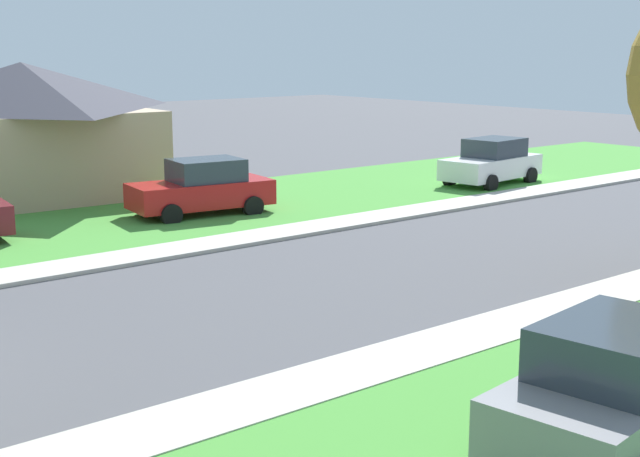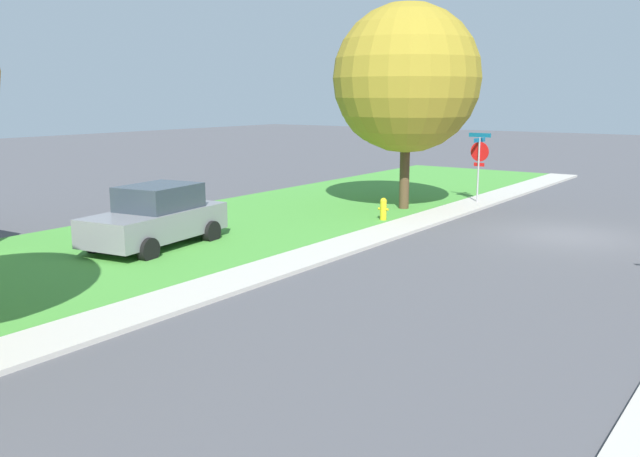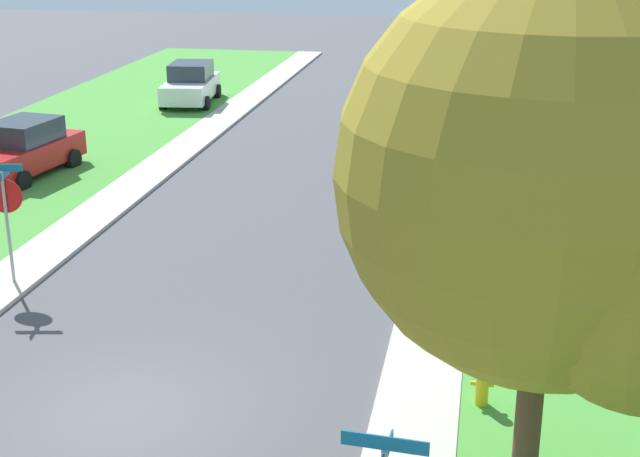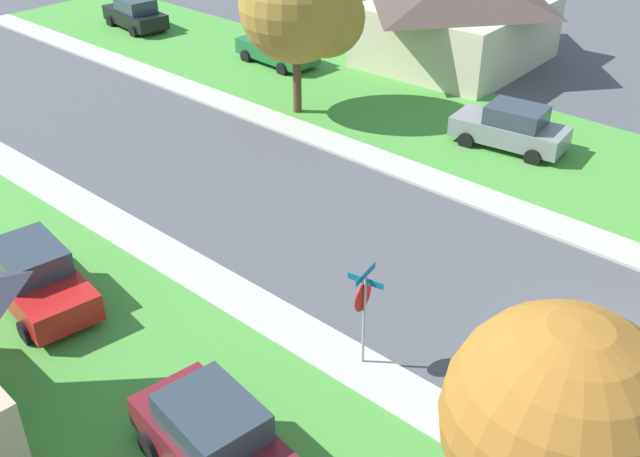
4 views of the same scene
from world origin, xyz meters
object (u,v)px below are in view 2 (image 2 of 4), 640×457
stop_sign_near_corner (479,156)px  car_grey_near_corner (156,217)px  fire_hydrant (383,209)px  tree_across_left (402,83)px

stop_sign_near_corner → car_grey_near_corner: stop_sign_near_corner is taller
car_grey_near_corner → fire_hydrant: size_ratio=5.42×
fire_hydrant → tree_across_left: bearing=-71.9°
car_grey_near_corner → tree_across_left: (-2.25, -9.83, 3.75)m
stop_sign_near_corner → fire_hydrant: bearing=79.6°
car_grey_near_corner → tree_across_left: 10.76m
car_grey_near_corner → tree_across_left: size_ratio=0.60×
tree_across_left → fire_hydrant: bearing=108.1°
tree_across_left → car_grey_near_corner: bearing=77.1°
tree_across_left → fire_hydrant: tree_across_left is taller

